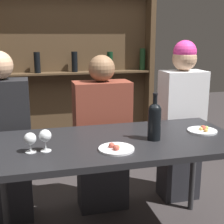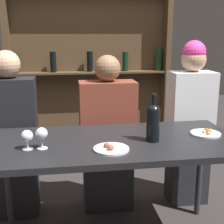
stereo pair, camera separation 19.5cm
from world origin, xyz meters
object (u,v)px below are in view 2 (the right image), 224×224
Objects in this scene: wine_glass_0 at (42,134)px; seated_person_left at (12,141)px; wine_bottle at (153,121)px; food_plate_0 at (206,133)px; seated_person_center at (108,139)px; seated_person_right at (189,126)px; food_plate_1 at (111,149)px; wine_glass_1 at (27,137)px.

wine_glass_0 is 0.10× the size of seated_person_left.
food_plate_0 is at bearing 10.92° from wine_bottle.
food_plate_0 is at bearing -41.11° from seated_person_center.
seated_person_right is at bearing 0.00° from seated_person_left.
seated_person_left is (-0.91, 0.57, -0.27)m from wine_bottle.
seated_person_right is (0.74, 0.68, -0.10)m from food_plate_1.
seated_person_center is at bearing 0.00° from seated_person_left.
seated_person_left reaches higher than wine_bottle.
wine_bottle is 0.23× the size of seated_person_left.
wine_glass_0 is at bearing -66.11° from seated_person_left.
wine_glass_1 is 0.56× the size of food_plate_1.
wine_glass_1 is 0.09× the size of seated_person_left.
seated_person_right reaches higher than seated_person_center.
food_plate_1 is (-0.64, -0.19, -0.00)m from food_plate_0.
seated_person_center is (-0.20, 0.57, -0.30)m from wine_bottle.
food_plate_1 reaches higher than food_plate_0.
wine_glass_0 reaches higher than food_plate_0.
seated_person_right is (0.47, 0.57, -0.22)m from wine_bottle.
wine_glass_0 is 1.03m from food_plate_0.
wine_glass_1 reaches higher than food_plate_1.
wine_bottle reaches higher than food_plate_0.
seated_person_left reaches higher than wine_glass_1.
seated_person_left is 1.38m from seated_person_right.
food_plate_1 is at bearing -10.33° from wine_glass_1.
seated_person_center reaches higher than food_plate_0.
food_plate_1 is at bearing -156.80° from wine_bottle.
wine_glass_0 is 0.62× the size of food_plate_1.
food_plate_1 is at bearing -12.19° from wine_glass_0.
seated_person_left is at bearing 148.14° from wine_bottle.
wine_glass_1 is at bearing -177.45° from wine_bottle.
wine_bottle is at bearing 3.04° from wine_glass_0.
seated_person_left is 0.72m from seated_person_center.
wine_bottle is 1.45× the size of food_plate_1.
seated_person_right is (0.10, 0.50, -0.10)m from food_plate_0.
wine_glass_1 is at bearing 169.67° from food_plate_1.
seated_person_center is (0.07, 0.68, -0.18)m from food_plate_1.
food_plate_1 is (-0.27, -0.12, -0.12)m from wine_bottle.
food_plate_1 is 0.71m from seated_person_center.
wine_bottle is at bearing 2.55° from wine_glass_1.
wine_bottle is at bearing 23.20° from food_plate_1.
wine_glass_0 is 0.10× the size of seated_person_center.
food_plate_1 is 0.16× the size of seated_person_center.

